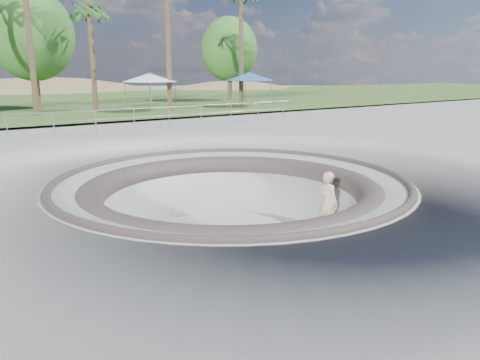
{
  "coord_description": "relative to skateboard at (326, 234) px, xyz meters",
  "views": [
    {
      "loc": [
        -7.33,
        -11.01,
        3.11
      ],
      "look_at": [
        0.43,
        0.16,
        -0.1
      ],
      "focal_mm": 35.0,
      "sensor_mm": 36.0,
      "label": 1
    }
  ],
  "objects": [
    {
      "name": "grass_strip",
      "position": [
        -2.64,
        35.34,
        2.05
      ],
      "size": [
        180.0,
        36.0,
        0.12
      ],
      "color": "#345421",
      "rests_on": "ground"
    },
    {
      "name": "palm_d",
      "position": [
        0.84,
        24.02,
        8.9
      ],
      "size": [
        2.6,
        2.6,
        8.12
      ],
      "color": "brown",
      "rests_on": "ground"
    },
    {
      "name": "skate_bowl",
      "position": [
        -2.64,
        1.34,
        -0.0
      ],
      "size": [
        14.0,
        14.0,
        4.1
      ],
      "color": "#A9A9A4",
      "rests_on": "ground"
    },
    {
      "name": "skateboard",
      "position": [
        0.0,
        0.0,
        0.0
      ],
      "size": [
        0.88,
        0.3,
        0.09
      ],
      "color": "olive",
      "rests_on": "ground"
    },
    {
      "name": "skater",
      "position": [
        -0.0,
        0.0,
        1.0
      ],
      "size": [
        0.48,
        0.73,
        1.97
      ],
      "primitive_type": "imported",
      "rotation": [
        0.0,
        0.0,
        1.56
      ],
      "color": "beige",
      "rests_on": "skateboard"
    },
    {
      "name": "canopy_white",
      "position": [
        3.97,
        21.48,
        4.43
      ],
      "size": [
        4.84,
        4.84,
        2.65
      ],
      "color": "gray",
      "rests_on": "ground"
    },
    {
      "name": "canopy_blue",
      "position": [
        12.09,
        20.76,
        4.43
      ],
      "size": [
        4.91,
        4.91,
        2.65
      ],
      "color": "gray",
      "rests_on": "ground"
    },
    {
      "name": "ground",
      "position": [
        -2.64,
        1.34,
        1.83
      ],
      "size": [
        180.0,
        180.0,
        0.0
      ],
      "primitive_type": "plane",
      "color": "#A9A9A4",
      "rests_on": "ground"
    },
    {
      "name": "bushy_tree_mid",
      "position": [
        -2.18,
        28.07,
        7.41
      ],
      "size": [
        6.05,
        5.5,
        8.72
      ],
      "color": "brown",
      "rests_on": "ground"
    },
    {
      "name": "bushy_tree_right",
      "position": [
        15.01,
        28.0,
        6.83
      ],
      "size": [
        5.4,
        4.91,
        7.79
      ],
      "color": "brown",
      "rests_on": "ground"
    },
    {
      "name": "safety_railing",
      "position": [
        -2.64,
        13.34,
        2.52
      ],
      "size": [
        25.0,
        0.06,
        1.03
      ],
      "color": "gray",
      "rests_on": "ground"
    },
    {
      "name": "distant_hills",
      "position": [
        1.14,
        58.51,
        -5.19
      ],
      "size": [
        103.2,
        45.0,
        28.6
      ],
      "color": "brown",
      "rests_on": "ground"
    }
  ]
}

